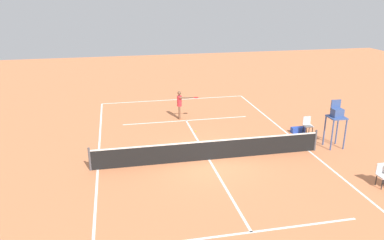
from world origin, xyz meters
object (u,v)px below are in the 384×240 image
(equipment_bag, at_px, (298,130))
(courtside_chair_near, at_px, (383,174))
(courtside_chair_mid, at_px, (308,124))
(player_serving, at_px, (180,102))
(umpire_chair, at_px, (336,117))
(tennis_ball, at_px, (196,131))

(equipment_bag, bearing_deg, courtside_chair_near, 94.50)
(courtside_chair_near, height_order, courtside_chair_mid, same)
(player_serving, height_order, umpire_chair, umpire_chair)
(umpire_chair, bearing_deg, courtside_chair_mid, -78.82)
(player_serving, relative_size, equipment_bag, 2.30)
(player_serving, xyz_separation_m, equipment_bag, (-5.97, 3.61, -0.89))
(player_serving, height_order, equipment_bag, player_serving)
(umpire_chair, height_order, courtside_chair_mid, umpire_chair)
(courtside_chair_mid, height_order, equipment_bag, courtside_chair_mid)
(player_serving, xyz_separation_m, courtside_chair_mid, (-6.37, 3.88, -0.51))
(courtside_chair_near, relative_size, courtside_chair_mid, 1.00)
(tennis_ball, xyz_separation_m, equipment_bag, (-5.53, 1.23, 0.12))
(tennis_ball, bearing_deg, courtside_chair_near, 128.85)
(tennis_ball, bearing_deg, courtside_chair_mid, 165.81)
(tennis_ball, xyz_separation_m, courtside_chair_near, (-6.02, 7.47, 0.50))
(tennis_ball, bearing_deg, player_serving, -79.47)
(courtside_chair_mid, bearing_deg, tennis_ball, -14.19)
(player_serving, xyz_separation_m, tennis_ball, (-0.44, 2.38, -1.01))
(tennis_ball, relative_size, umpire_chair, 0.03)
(umpire_chair, distance_m, equipment_bag, 2.77)
(tennis_ball, distance_m, equipment_bag, 5.66)
(courtside_chair_near, bearing_deg, equipment_bag, -85.50)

